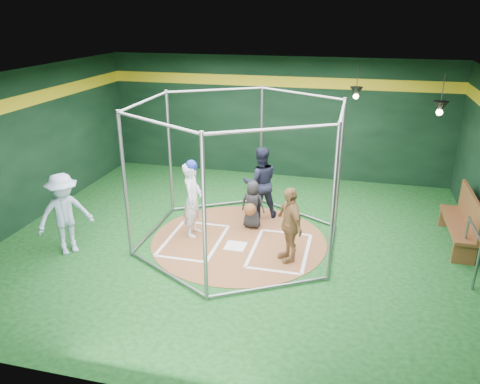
% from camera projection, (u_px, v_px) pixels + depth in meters
% --- Properties ---
extents(room_shell, '(10.10, 9.10, 3.53)m').
position_uv_depth(room_shell, '(239.00, 164.00, 9.58)').
color(room_shell, '#0D3B12').
rests_on(room_shell, ground).
extents(clay_disc, '(3.80, 3.80, 0.01)m').
position_uv_depth(clay_disc, '(239.00, 240.00, 10.21)').
color(clay_disc, brown).
rests_on(clay_disc, ground).
extents(home_plate, '(0.43, 0.43, 0.01)m').
position_uv_depth(home_plate, '(235.00, 246.00, 9.93)').
color(home_plate, white).
rests_on(home_plate, clay_disc).
extents(batter_box_left, '(1.17, 1.77, 0.01)m').
position_uv_depth(batter_box_left, '(194.00, 240.00, 10.19)').
color(batter_box_left, white).
rests_on(batter_box_left, clay_disc).
extents(batter_box_right, '(1.17, 1.77, 0.01)m').
position_uv_depth(batter_box_right, '(280.00, 250.00, 9.76)').
color(batter_box_right, white).
rests_on(batter_box_right, clay_disc).
extents(batting_cage, '(4.05, 4.67, 3.00)m').
position_uv_depth(batting_cage, '(239.00, 176.00, 9.66)').
color(batting_cage, gray).
rests_on(batting_cage, ground).
extents(pendant_lamp_near, '(0.34, 0.34, 0.90)m').
position_uv_depth(pendant_lamp_near, '(356.00, 92.00, 11.97)').
color(pendant_lamp_near, black).
rests_on(pendant_lamp_near, room_shell).
extents(pendant_lamp_far, '(0.34, 0.34, 0.90)m').
position_uv_depth(pendant_lamp_far, '(440.00, 107.00, 10.12)').
color(pendant_lamp_far, black).
rests_on(pendant_lamp_far, room_shell).
extents(batter_figure, '(0.42, 0.62, 1.74)m').
position_uv_depth(batter_figure, '(193.00, 198.00, 10.16)').
color(batter_figure, silver).
rests_on(batter_figure, clay_disc).
extents(visitor_leopard, '(0.82, 0.96, 1.54)m').
position_uv_depth(visitor_leopard, '(289.00, 224.00, 9.16)').
color(visitor_leopard, tan).
rests_on(visitor_leopard, clay_disc).
extents(catcher_figure, '(0.57, 0.59, 1.12)m').
position_uv_depth(catcher_figure, '(252.00, 205.00, 10.61)').
color(catcher_figure, black).
rests_on(catcher_figure, clay_disc).
extents(umpire, '(1.03, 0.93, 1.73)m').
position_uv_depth(umpire, '(260.00, 182.00, 11.09)').
color(umpire, black).
rests_on(umpire, clay_disc).
extents(bystander_blue, '(1.22, 1.25, 1.71)m').
position_uv_depth(bystander_blue, '(65.00, 214.00, 9.43)').
color(bystander_blue, '#9CB3CE').
rests_on(bystander_blue, ground).
extents(dugout_bench, '(0.46, 1.97, 1.15)m').
position_uv_depth(dugout_bench, '(464.00, 219.00, 9.85)').
color(dugout_bench, brown).
rests_on(dugout_bench, ground).
extents(steel_railing, '(0.05, 1.12, 0.97)m').
position_uv_depth(steel_railing, '(472.00, 244.00, 8.67)').
color(steel_railing, slate).
rests_on(steel_railing, ground).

